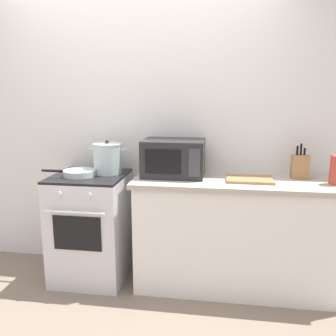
% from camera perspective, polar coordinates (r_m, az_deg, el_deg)
% --- Properties ---
extents(ground_plane, '(10.00, 10.00, 0.00)m').
position_cam_1_polar(ground_plane, '(2.81, -9.08, -22.89)').
color(ground_plane, '#7A6B5B').
extents(back_wall, '(4.40, 0.10, 2.50)m').
position_cam_1_polar(back_wall, '(3.20, 0.59, 5.75)').
color(back_wall, silver).
rests_on(back_wall, ground_plane).
extents(lower_cabinet_right, '(1.64, 0.56, 0.88)m').
position_cam_1_polar(lower_cabinet_right, '(3.04, 11.09, -10.65)').
color(lower_cabinet_right, white).
rests_on(lower_cabinet_right, ground_plane).
extents(countertop_right, '(1.70, 0.60, 0.04)m').
position_cam_1_polar(countertop_right, '(2.89, 11.45, -2.21)').
color(countertop_right, '#ADA393').
rests_on(countertop_right, lower_cabinet_right).
extents(stove, '(0.60, 0.64, 0.92)m').
position_cam_1_polar(stove, '(3.20, -12.16, -9.13)').
color(stove, silver).
rests_on(stove, ground_plane).
extents(stock_pot, '(0.33, 0.25, 0.29)m').
position_cam_1_polar(stock_pot, '(3.07, -9.64, 1.52)').
color(stock_pot, silver).
rests_on(stock_pot, stove).
extents(frying_pan, '(0.47, 0.27, 0.05)m').
position_cam_1_polar(frying_pan, '(3.04, -14.03, -0.75)').
color(frying_pan, silver).
rests_on(frying_pan, stove).
extents(microwave, '(0.50, 0.37, 0.30)m').
position_cam_1_polar(microwave, '(2.94, 0.91, 1.63)').
color(microwave, '#232326').
rests_on(microwave, countertop_right).
extents(cutting_board, '(0.36, 0.26, 0.02)m').
position_cam_1_polar(cutting_board, '(2.87, 12.87, -1.76)').
color(cutting_board, '#997047').
rests_on(cutting_board, countertop_right).
extents(knife_block, '(0.13, 0.10, 0.28)m').
position_cam_1_polar(knife_block, '(3.05, 20.31, 0.26)').
color(knife_block, '#997047').
rests_on(knife_block, countertop_right).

